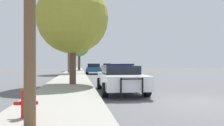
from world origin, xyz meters
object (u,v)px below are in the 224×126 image
Objects in this scene: car_background_midblock at (94,68)px; tree_sidewalk_far at (79,47)px; car_background_distant at (107,66)px; traffic_light at (78,46)px; car_background_oncoming at (127,69)px; tree_sidewalk_mid at (71,33)px; police_car at (120,78)px; fire_hydrant at (26,101)px; tree_sidewalk_near at (73,18)px.

tree_sidewalk_far is at bearing 104.17° from car_background_midblock.
car_background_distant is at bearing 82.76° from car_background_midblock.
car_background_midblock is at bearing -41.09° from traffic_light.
tree_sidewalk_mid reaches higher than car_background_oncoming.
tree_sidewalk_far is at bearing 84.43° from tree_sidewalk_mid.
police_car reaches higher than car_background_midblock.
fire_hydrant is 0.18× the size of car_background_midblock.
car_background_midblock is 0.56× the size of tree_sidewalk_mid.
tree_sidewalk_far is at bearing -123.93° from car_background_distant.
tree_sidewalk_near is (-6.76, -35.55, 3.65)m from car_background_distant.
fire_hydrant is (-3.39, -5.23, -0.20)m from police_car.
traffic_light is (-2.17, 20.23, 3.19)m from police_car.
police_car is 39.06m from car_background_distant.
car_background_distant is 22.13m from car_background_oncoming.
fire_hydrant is 23.18m from car_background_oncoming.
tree_sidewalk_near is (0.93, 8.51, 3.84)m from fire_hydrant.
fire_hydrant is 24.03m from tree_sidewalk_mid.
car_background_midblock reaches higher than car_background_oncoming.
tree_sidewalk_mid is at bearing -116.53° from traffic_light.
tree_sidewalk_mid is at bearing -9.06° from car_background_oncoming.
tree_sidewalk_near is at bearing 67.29° from car_background_oncoming.
tree_sidewalk_mid is 11.88m from tree_sidewalk_far.
police_car is at bearing -85.05° from car_background_midblock.
police_car is 0.84× the size of tree_sidewalk_far.
car_background_midblock is at bearing 80.94° from tree_sidewalk_near.
tree_sidewalk_near is 26.82m from tree_sidewalk_far.
tree_sidewalk_near reaches higher than traffic_light.
car_background_distant is 0.65× the size of tree_sidewalk_far.
police_car is 1.30× the size of car_background_distant.
tree_sidewalk_near is at bearing -90.98° from traffic_light.
traffic_light is at bearing 143.69° from car_background_midblock.
car_background_distant is at bearing 70.80° from traffic_light.
tree_sidewalk_near is (-2.46, 3.27, 3.64)m from police_car.
fire_hydrant is 9.38m from tree_sidewalk_near.
car_background_midblock is 15.72m from tree_sidewalk_near.
fire_hydrant is 35.57m from tree_sidewalk_far.
tree_sidewalk_far is (0.19, 9.86, 0.58)m from traffic_light.
tree_sidewalk_far is at bearing -62.14° from car_background_oncoming.
car_background_midblock is (-0.05, 18.38, 0.02)m from police_car.
police_car is 19.13m from tree_sidewalk_mid.
tree_sidewalk_mid is at bearing -95.57° from tree_sidewalk_far.
car_background_oncoming is at bearing -88.69° from car_background_distant.
tree_sidewalk_mid reaches higher than car_background_midblock.
car_background_midblock reaches higher than car_background_distant.
fire_hydrant is 0.19× the size of car_background_distant.
car_background_oncoming is (-0.19, -22.13, 0.02)m from car_background_distant.
police_car is 0.97× the size of traffic_light.
car_background_distant is (7.69, 44.06, 0.19)m from fire_hydrant.
police_car is 18.38m from car_background_midblock.
traffic_light is (1.22, 25.46, 3.39)m from fire_hydrant.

